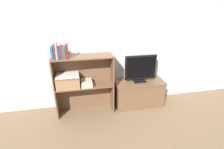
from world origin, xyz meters
The scene contains 16 objects.
ground_plane centered at (0.00, 0.00, 0.00)m, with size 16.00×16.00×0.00m, color brown.
wall_back centered at (0.00, 0.42, 1.20)m, with size 10.00×0.05×2.40m.
tv_stand centered at (0.51, 0.19, 0.23)m, with size 0.88×0.40×0.47m.
tv centered at (0.51, 0.19, 0.72)m, with size 0.55×0.14×0.48m.
bookshelf_lower_tier centered at (-0.46, 0.20, 0.32)m, with size 0.95×0.29×0.52m.
bookshelf_upper_tier centered at (-0.46, 0.20, 0.83)m, with size 0.95×0.29×0.49m.
book_teal centered at (-0.89, 0.10, 1.11)m, with size 0.03×0.13×0.19m.
book_plum centered at (-0.86, 0.10, 1.12)m, with size 0.02×0.12×0.22m.
book_tan centered at (-0.83, 0.10, 1.13)m, with size 0.03×0.12×0.24m.
book_navy centered at (-0.79, 0.10, 1.10)m, with size 0.04×0.14×0.18m.
book_crimson centered at (-0.76, 0.10, 1.11)m, with size 0.02×0.13×0.20m.
book_forest centered at (-0.72, 0.10, 1.10)m, with size 0.04×0.14×0.18m.
book_maroon centered at (-0.68, 0.10, 1.12)m, with size 0.04×0.13×0.21m.
storage_basket_left centered at (-0.72, 0.13, 0.63)m, with size 0.37×0.26×0.19m.
laptop centered at (-0.72, 0.13, 0.72)m, with size 0.35×0.24×0.02m.
magazine_stack centered at (-0.42, 0.13, 0.56)m, with size 0.18×0.23×0.08m.
Camera 1 is at (-0.52, -2.45, 1.83)m, focal length 28.00 mm.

